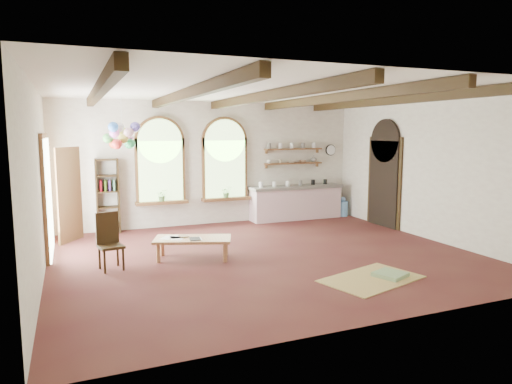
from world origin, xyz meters
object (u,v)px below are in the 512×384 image
coffee_table (193,240)px  side_chair (111,253)px  balloon_cluster (122,136)px  kitchen_counter (296,202)px

coffee_table → side_chair: side_chair is taller
side_chair → balloon_cluster: size_ratio=0.89×
kitchen_counter → coffee_table: (-3.69, -2.88, -0.11)m
side_chair → balloon_cluster: (0.48, 2.03, 2.05)m
coffee_table → balloon_cluster: size_ratio=1.39×
kitchen_counter → balloon_cluster: 5.17m
kitchen_counter → balloon_cluster: (-4.73, -0.94, 1.86)m
coffee_table → balloon_cluster: bearing=118.1°
side_chair → kitchen_counter: bearing=29.7°
kitchen_counter → balloon_cluster: size_ratio=2.35×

